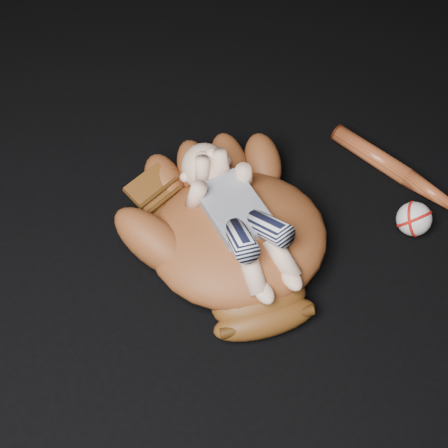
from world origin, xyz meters
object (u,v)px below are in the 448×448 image
(baseball, at_px, (414,219))
(newborn_baby, at_px, (241,217))
(baseball_glove, at_px, (238,231))
(baseball_bat, at_px, (417,183))

(baseball, bearing_deg, newborn_baby, 167.62)
(newborn_baby, xyz_separation_m, baseball, (0.37, -0.08, -0.10))
(baseball_glove, distance_m, newborn_baby, 0.05)
(baseball_glove, xyz_separation_m, newborn_baby, (0.00, -0.01, 0.05))
(baseball_glove, bearing_deg, baseball_bat, 7.35)
(newborn_baby, height_order, baseball_bat, newborn_baby)
(baseball_glove, height_order, baseball_bat, baseball_glove)
(baseball_glove, bearing_deg, newborn_baby, -67.71)
(newborn_baby, distance_m, baseball, 0.39)
(newborn_baby, bearing_deg, baseball, -16.99)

